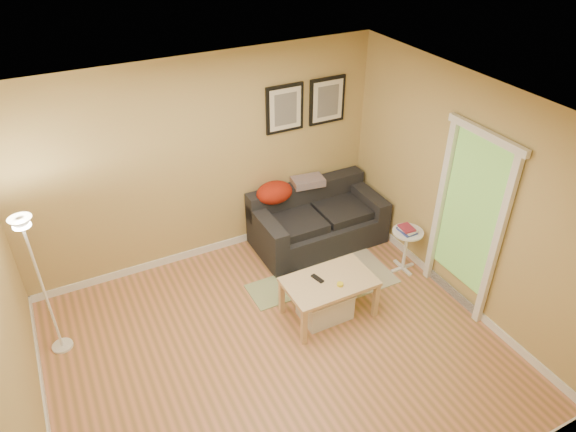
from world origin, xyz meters
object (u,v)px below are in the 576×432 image
Objects in this scene: storage_bin at (325,304)px; side_table at (405,250)px; book_stack at (407,229)px; coffee_table at (329,297)px; floor_lamp at (44,291)px; sofa at (318,218)px.

side_table reaches higher than storage_bin.
book_stack is (1.29, 0.28, 0.44)m from storage_bin.
coffee_table is 1.29m from side_table.
floor_lamp reaches higher than storage_bin.
side_table is 2.65× the size of book_stack.
floor_lamp is at bearing 171.76° from side_table.
side_table is 0.35× the size of floor_lamp.
coffee_table reaches higher than storage_bin.
floor_lamp is (-4.02, 0.58, 0.49)m from side_table.
floor_lamp reaches higher than sofa.
floor_lamp is at bearing 158.41° from book_stack.
book_stack reaches higher than storage_bin.
side_table is at bearing -56.04° from sofa.
coffee_table is 0.60× the size of floor_lamp.
sofa is 1.21m from side_table.
coffee_table is 1.76× the size of storage_bin.
coffee_table is at bearing 178.87° from book_stack.
book_stack reaches higher than side_table.
side_table is (1.31, 0.28, 0.12)m from storage_bin.
storage_bin is at bearing -168.06° from side_table.
floor_lamp is (-2.71, 0.86, 0.61)m from storage_bin.
sofa is 1.73× the size of coffee_table.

